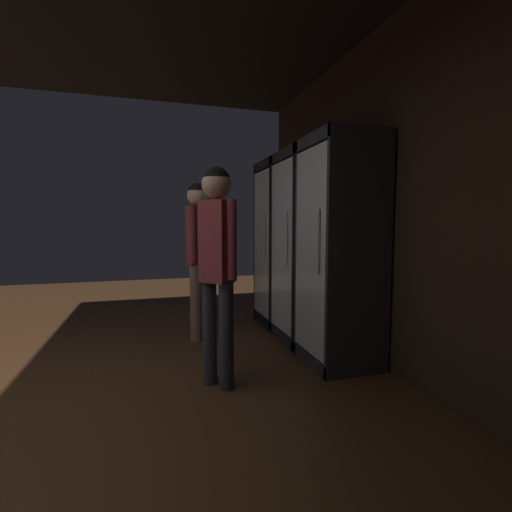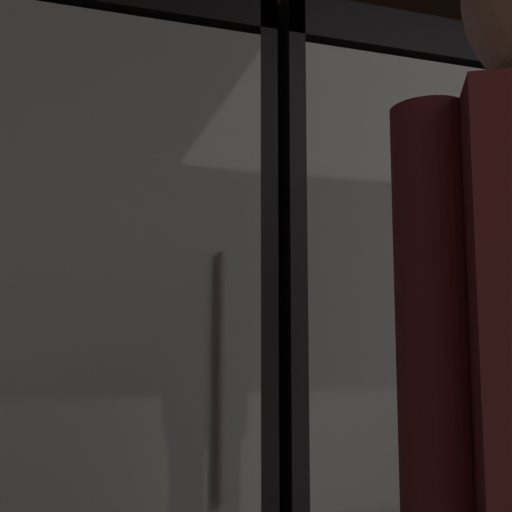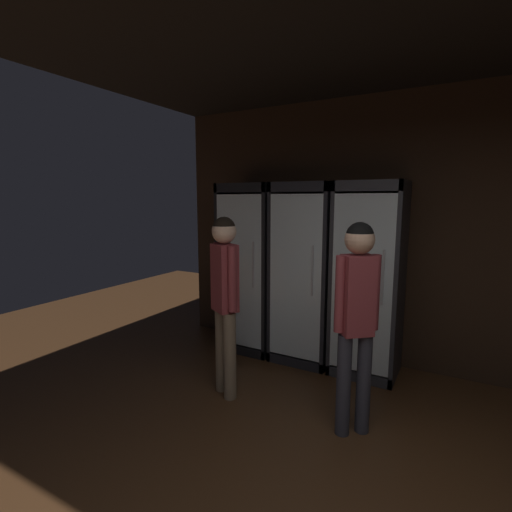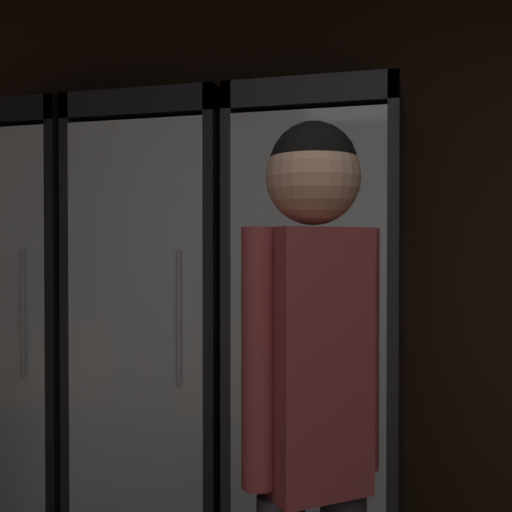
% 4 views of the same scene
% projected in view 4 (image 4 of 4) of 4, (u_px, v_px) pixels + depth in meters
% --- Properties ---
extents(wall_back, '(6.00, 0.06, 2.80)m').
position_uv_depth(wall_back, '(488.00, 227.00, 2.58)').
color(wall_back, black).
rests_on(wall_back, ground).
extents(cooler_far_left, '(0.64, 0.58, 1.92)m').
position_uv_depth(cooler_far_left, '(32.00, 328.00, 2.83)').
color(cooler_far_left, black).
rests_on(cooler_far_left, ground).
extents(cooler_left, '(0.64, 0.58, 1.92)m').
position_uv_depth(cooler_left, '(167.00, 335.00, 2.65)').
color(cooler_left, black).
rests_on(cooler_left, ground).
extents(cooler_center, '(0.64, 0.58, 1.92)m').
position_uv_depth(cooler_center, '(320.00, 341.00, 2.48)').
color(cooler_center, '#2B2B30').
rests_on(cooler_center, ground).
extents(shopper_far, '(0.28, 0.26, 1.60)m').
position_uv_depth(shopper_far, '(313.00, 397.00, 1.36)').
color(shopper_far, '#2D2D38').
rests_on(shopper_far, ground).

